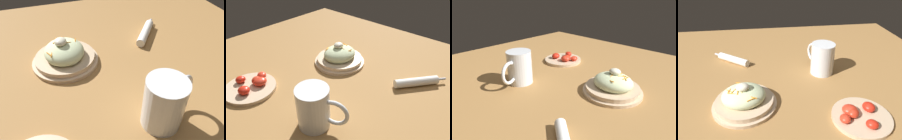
# 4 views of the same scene
# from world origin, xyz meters

# --- Properties ---
(ground_plane) EXTENTS (1.43, 1.43, 0.00)m
(ground_plane) POSITION_xyz_m (0.00, 0.00, 0.00)
(ground_plane) COLOR #9E703D
(salad_plate) EXTENTS (0.22, 0.22, 0.10)m
(salad_plate) POSITION_xyz_m (0.19, 0.09, 0.03)
(salad_plate) COLOR #D1B28E
(salad_plate) RESTS_ON ground_plane
(beer_mug) EXTENTS (0.10, 0.15, 0.13)m
(beer_mug) POSITION_xyz_m (-0.13, -0.09, 0.06)
(beer_mug) COLOR white
(beer_mug) RESTS_ON ground_plane
(napkin_roll) EXTENTS (0.18, 0.14, 0.03)m
(napkin_roll) POSITION_xyz_m (0.26, -0.24, 0.02)
(napkin_roll) COLOR white
(napkin_roll) RESTS_ON ground_plane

